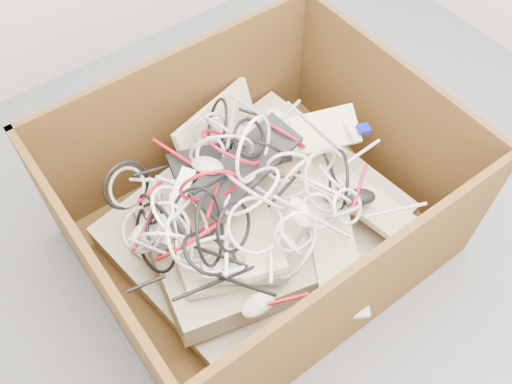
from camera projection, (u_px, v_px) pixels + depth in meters
ground at (326, 241)px, 2.17m from camera, size 3.00×3.00×0.00m
cardboard_box at (256, 221)px, 2.04m from camera, size 1.23×1.02×0.62m
keyboard_pile at (266, 191)px, 1.97m from camera, size 0.95×1.02×0.34m
mice_scatter at (258, 202)px, 1.84m from camera, size 0.84×0.64×0.19m
power_strip_left at (175, 206)px, 1.82m from camera, size 0.25×0.20×0.11m
power_strip_right at (245, 274)px, 1.73m from camera, size 0.26×0.19×0.09m
vga_plug at (363, 129)px, 2.03m from camera, size 0.06×0.05×0.03m
cable_tangle at (233, 196)px, 1.80m from camera, size 1.03×0.82×0.42m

